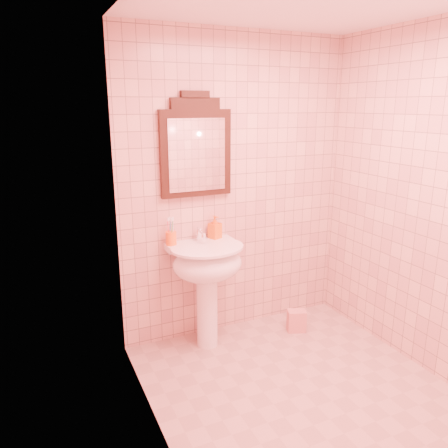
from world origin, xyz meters
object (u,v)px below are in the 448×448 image
toothbrush_cup (171,238)px  soap_dispenser (215,227)px  towel (296,321)px  pedestal_sink (207,270)px  mirror (196,149)px

toothbrush_cup → soap_dispenser: toothbrush_cup is taller
toothbrush_cup → towel: 1.35m
towel → pedestal_sink: bearing=172.3°
toothbrush_cup → towel: size_ratio=1.02×
pedestal_sink → mirror: mirror is taller
pedestal_sink → soap_dispenser: 0.37m
pedestal_sink → soap_dispenser: (0.14, 0.17, 0.30)m
pedestal_sink → toothbrush_cup: toothbrush_cup is taller
pedestal_sink → towel: bearing=-7.7°
pedestal_sink → towel: 0.98m
pedestal_sink → toothbrush_cup: size_ratio=4.41×
pedestal_sink → toothbrush_cup: (-0.24, 0.15, 0.26)m
mirror → towel: bearing=-21.2°
mirror → towel: mirror is taller
mirror → soap_dispenser: size_ratio=4.24×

